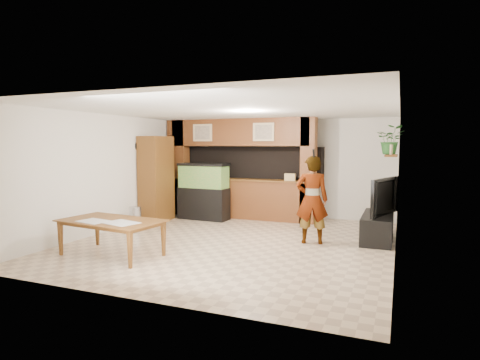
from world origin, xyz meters
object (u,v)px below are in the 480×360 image
at_px(television, 379,196).
at_px(person, 312,200).
at_px(pantry_cabinet, 156,179).
at_px(aquarium, 204,192).
at_px(dining_table, 110,238).

height_order(television, person, person).
xyz_separation_m(pantry_cabinet, aquarium, (1.03, 0.62, -0.36)).
xyz_separation_m(television, person, (-1.19, -0.76, -0.04)).
distance_m(television, person, 1.42).
bearing_deg(dining_table, television, 41.27).
relative_size(pantry_cabinet, dining_table, 1.20).
height_order(pantry_cabinet, person, pantry_cabinet).
xyz_separation_m(pantry_cabinet, person, (4.16, -0.89, -0.21)).
bearing_deg(person, pantry_cabinet, -26.25).
bearing_deg(television, aquarium, 99.01).
bearing_deg(aquarium, television, -6.78).
xyz_separation_m(aquarium, person, (3.13, -1.50, 0.15)).
bearing_deg(dining_table, person, 42.19).
distance_m(aquarium, dining_table, 3.74).
bearing_deg(pantry_cabinet, aquarium, 31.03).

